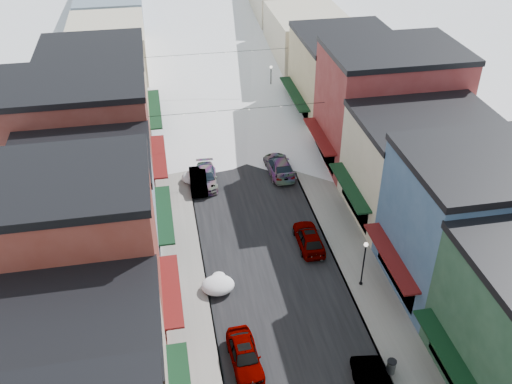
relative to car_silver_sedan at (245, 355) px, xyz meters
name	(u,v)px	position (x,y,z in m)	size (l,w,h in m)	color
road	(214,86)	(3.50, 43.60, -0.76)	(10.00, 160.00, 0.01)	black
sidewalk_left	(162,90)	(-3.10, 43.60, -0.69)	(3.20, 160.00, 0.15)	gray
sidewalk_right	(265,82)	(10.10, 43.60, -0.69)	(3.20, 160.00, 0.15)	gray
curb_left	(174,89)	(-1.55, 43.60, -0.69)	(0.10, 160.00, 0.15)	slate
curb_right	(253,83)	(8.55, 43.60, -0.69)	(0.10, 160.00, 0.15)	slate
bldg_l_brick_near	(65,266)	(-10.19, 4.10, 5.49)	(12.30, 8.20, 12.50)	maroon
bldg_l_grayblue	(87,208)	(-9.69, 12.60, 3.74)	(11.30, 9.20, 9.00)	#7A8BA2
bldg_l_brick_far	(79,140)	(-10.69, 21.60, 4.74)	(13.30, 9.20, 11.00)	maroon
bldg_l_tan	(97,97)	(-9.69, 31.60, 4.24)	(11.30, 11.20, 10.00)	#9B8866
bldg_r_blue	(471,224)	(16.69, 4.60, 4.49)	(11.30, 9.20, 10.50)	#345275
bldg_r_cream	(421,166)	(17.19, 13.60, 3.74)	(12.30, 9.20, 9.00)	beige
bldg_r_brick_far	(388,106)	(17.69, 22.60, 4.99)	(13.30, 9.20, 11.50)	maroon
bldg_r_tan	(344,77)	(16.69, 32.60, 3.99)	(11.30, 11.20, 9.50)	tan
distant_blocks	(195,4)	(3.50, 66.60, 3.23)	(34.00, 55.00, 8.00)	gray
overhead_cables	(227,78)	(3.50, 31.10, 5.43)	(16.40, 15.04, 0.04)	black
car_silver_sedan	(245,355)	(0.00, 0.00, 0.00)	(1.81, 4.50, 1.53)	#A3A6AB
car_dark_hatch	(198,181)	(-0.80, 20.78, -0.06)	(1.50, 4.31, 1.42)	black
car_silver_wagon	(206,177)	(0.00, 21.26, -0.08)	(1.93, 4.75, 1.38)	#ABADB4
car_gray_suv	(309,238)	(7.00, 10.63, 0.02)	(1.86, 4.63, 1.58)	gray
car_black_sedan	(279,166)	(7.07, 21.84, 0.03)	(2.22, 5.47, 1.59)	black
car_lane_silver	(201,78)	(2.02, 44.57, 0.04)	(1.91, 4.74, 1.62)	#AFB1B8
car_lane_white	(212,53)	(4.46, 53.43, 0.08)	(2.81, 6.09, 1.69)	silver
trash_can	(391,366)	(8.70, -2.42, -0.11)	(0.59, 0.59, 0.99)	#55585A
streetlamp_near	(364,258)	(9.55, 5.45, 1.81)	(0.32, 0.32, 3.85)	black
streetlamp_far	(271,78)	(9.72, 38.43, 2.00)	(0.34, 0.34, 4.14)	black
snow_pile_mid	(218,284)	(-0.78, 6.95, -0.28)	(2.40, 2.68, 1.02)	white
snow_pile_far	(195,177)	(-1.01, 21.85, -0.27)	(2.46, 2.71, 1.04)	white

